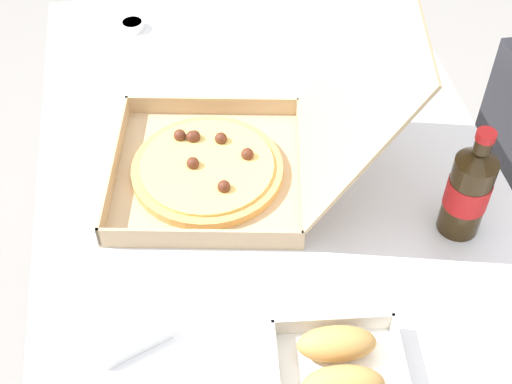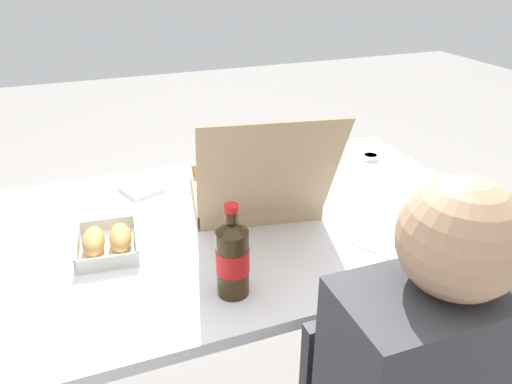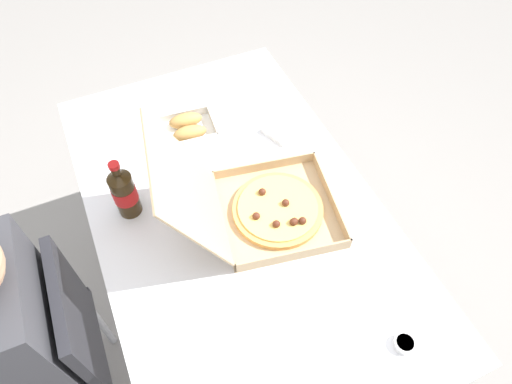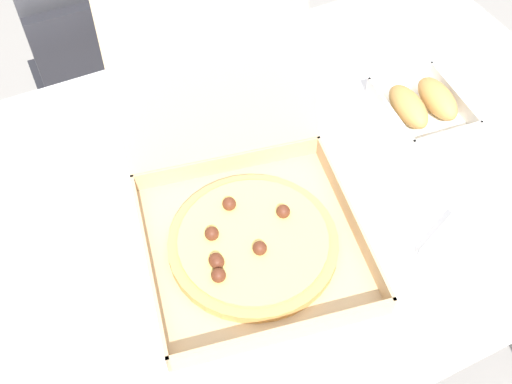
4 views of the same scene
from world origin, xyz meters
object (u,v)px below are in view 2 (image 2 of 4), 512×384
(paper_menu, at_px, (396,237))
(bread_side_box, at_px, (107,241))
(cola_bottle, at_px, (233,257))
(dipping_sauce_cup, at_px, (370,157))
(pizza_box_open, at_px, (254,189))
(napkin_pile, at_px, (141,188))

(paper_menu, bearing_deg, bread_side_box, -42.08)
(cola_bottle, height_order, dipping_sauce_cup, cola_bottle)
(paper_menu, xyz_separation_m, dipping_sauce_cup, (-0.23, -0.48, 0.01))
(bread_side_box, distance_m, dipping_sauce_cup, 0.99)
(cola_bottle, bearing_deg, paper_menu, -172.74)
(paper_menu, height_order, dipping_sauce_cup, dipping_sauce_cup)
(pizza_box_open, relative_size, cola_bottle, 2.57)
(pizza_box_open, xyz_separation_m, bread_side_box, (0.43, 0.09, -0.03))
(pizza_box_open, xyz_separation_m, dipping_sauce_cup, (-0.52, -0.17, -0.04))
(napkin_pile, relative_size, dipping_sauce_cup, 1.96)
(paper_menu, relative_size, dipping_sauce_cup, 3.75)
(bread_side_box, distance_m, napkin_pile, 0.34)
(pizza_box_open, relative_size, paper_menu, 2.74)
(paper_menu, relative_size, napkin_pile, 1.91)
(dipping_sauce_cup, bearing_deg, pizza_box_open, 18.17)
(bread_side_box, distance_m, cola_bottle, 0.38)
(paper_menu, bearing_deg, dipping_sauce_cup, -141.02)
(dipping_sauce_cup, bearing_deg, cola_bottle, 37.41)
(pizza_box_open, relative_size, dipping_sauce_cup, 10.29)
(pizza_box_open, bearing_deg, bread_side_box, 12.16)
(pizza_box_open, bearing_deg, paper_menu, 133.12)
(napkin_pile, xyz_separation_m, dipping_sauce_cup, (-0.82, 0.05, 0.00))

